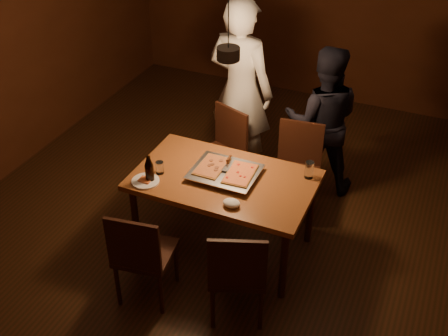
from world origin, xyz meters
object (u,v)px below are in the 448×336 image
at_px(beer_bottle_a, 150,169).
at_px(plate_slice, 145,181).
at_px(diner_white, 241,91).
at_px(pendant_lamp, 228,52).
at_px(chair_far_right, 298,160).
at_px(dining_table, 224,185).
at_px(chair_far_left, 224,144).
at_px(beer_bottle_b, 149,169).
at_px(chair_near_left, 140,250).
at_px(chair_near_right, 237,268).
at_px(pizza_tray, 225,173).
at_px(diner_dark, 322,121).

xyz_separation_m(beer_bottle_a, plate_slice, (-0.03, -0.03, -0.11)).
relative_size(diner_white, pendant_lamp, 1.73).
bearing_deg(chair_far_right, dining_table, 57.14).
bearing_deg(pendant_lamp, chair_far_left, 116.75).
bearing_deg(beer_bottle_b, diner_white, 81.72).
xyz_separation_m(beer_bottle_b, pendant_lamp, (0.48, 0.51, 0.89)).
height_order(beer_bottle_a, plate_slice, beer_bottle_a).
distance_m(chair_far_left, chair_near_left, 1.64).
height_order(chair_far_left, pendant_lamp, pendant_lamp).
distance_m(beer_bottle_a, plate_slice, 0.12).
bearing_deg(dining_table, chair_near_right, -59.68).
relative_size(chair_far_right, plate_slice, 2.11).
xyz_separation_m(dining_table, chair_far_right, (0.40, 0.81, -0.14)).
xyz_separation_m(chair_far_right, beer_bottle_a, (-0.94, -1.09, 0.33)).
height_order(chair_near_right, pendant_lamp, pendant_lamp).
bearing_deg(chair_far_right, chair_near_right, 84.28).
distance_m(beer_bottle_a, pendant_lamp, 1.13).
bearing_deg(chair_far_right, pendant_lamp, 44.86).
bearing_deg(chair_near_right, beer_bottle_b, 134.88).
bearing_deg(dining_table, chair_far_right, 63.75).
relative_size(chair_far_left, chair_far_right, 1.12).
bearing_deg(pendant_lamp, beer_bottle_b, -132.96).
bearing_deg(plate_slice, chair_far_left, 78.75).
distance_m(dining_table, diner_white, 1.25).
distance_m(pizza_tray, diner_white, 1.20).
bearing_deg(plate_slice, chair_far_right, 49.17).
bearing_deg(plate_slice, beer_bottle_a, 40.51).
xyz_separation_m(chair_near_right, diner_dark, (0.07, 1.97, 0.22)).
relative_size(pizza_tray, beer_bottle_b, 2.29).
bearing_deg(chair_far_left, chair_near_right, 137.98).
relative_size(chair_near_right, pendant_lamp, 0.49).
relative_size(dining_table, chair_far_right, 3.09).
height_order(chair_near_left, beer_bottle_b, beer_bottle_b).
bearing_deg(pendant_lamp, diner_dark, 61.16).
bearing_deg(dining_table, diner_dark, 68.30).
relative_size(dining_table, chair_near_left, 3.09).
relative_size(chair_far_right, diner_white, 0.26).
height_order(beer_bottle_b, plate_slice, beer_bottle_b).
xyz_separation_m(chair_far_left, beer_bottle_a, (-0.19, -1.08, 0.33)).
xyz_separation_m(pizza_tray, beer_bottle_b, (-0.54, -0.32, 0.10)).
bearing_deg(chair_near_left, chair_near_right, 0.39).
bearing_deg(plate_slice, diner_dark, 55.59).
distance_m(pizza_tray, beer_bottle_b, 0.63).
distance_m(chair_near_right, pendant_lamp, 1.63).
height_order(pizza_tray, beer_bottle_a, beer_bottle_a).
xyz_separation_m(dining_table, pendant_lamp, (-0.06, 0.23, 1.08)).
distance_m(dining_table, diner_dark, 1.34).
bearing_deg(diner_white, pizza_tray, 114.52).
xyz_separation_m(chair_near_right, diner_white, (-0.76, 1.90, 0.41)).
distance_m(chair_far_left, diner_white, 0.56).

